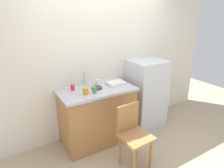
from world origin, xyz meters
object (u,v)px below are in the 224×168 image
refrigerator (146,93)px  cup_white (97,83)px  hotplate (97,88)px  cup_green (95,90)px  chair (133,133)px  dish_tray (116,83)px  cup_orange (86,91)px  cup_red (73,88)px

refrigerator → cup_white: bearing=172.9°
hotplate → cup_green: size_ratio=1.80×
refrigerator → cup_green: size_ratio=13.40×
cup_green → chair: bearing=-66.0°
hotplate → cup_white: bearing=63.2°
chair → dish_tray: 0.90m
chair → cup_white: cup_white is taller
refrigerator → cup_orange: (-1.27, -0.13, 0.35)m
hotplate → chair: bearing=-78.2°
chair → cup_red: bearing=116.6°
dish_tray → hotplate: 0.35m
cup_red → refrigerator: bearing=-4.9°
refrigerator → dish_tray: (-0.67, -0.01, 0.33)m
refrigerator → hotplate: 1.07m
chair → cup_orange: (-0.40, 0.64, 0.49)m
dish_tray → cup_green: size_ratio=2.97×
cup_red → chair: bearing=-59.9°
dish_tray → cup_orange: size_ratio=2.88×
hotplate → cup_orange: size_ratio=1.75×
cup_white → cup_red: (-0.41, -0.00, -0.01)m
dish_tray → hotplate: size_ratio=1.65×
cup_red → cup_orange: cup_orange is taller
cup_white → cup_green: size_ratio=1.06×
dish_tray → cup_red: (-0.70, 0.13, 0.02)m
cup_red → cup_orange: size_ratio=0.91×
chair → cup_green: (-0.27, 0.61, 0.48)m
chair → hotplate: hotplate is taller
dish_tray → cup_green: bearing=-162.6°
dish_tray → cup_white: 0.32m
refrigerator → dish_tray: bearing=-179.2°
dish_tray → cup_orange: (-0.59, -0.12, 0.02)m
hotplate → cup_red: bearing=161.1°
cup_white → cup_orange: 0.39m
refrigerator → chair: refrigerator is taller
cup_white → cup_green: cup_white is taller
cup_orange → chair: bearing=-57.7°
hotplate → cup_orange: cup_orange is taller
refrigerator → cup_green: (-1.13, -0.15, 0.35)m
cup_white → chair: bearing=-83.8°
cup_white → refrigerator: bearing=-7.1°
hotplate → cup_green: 0.19m
chair → cup_orange: size_ratio=9.15×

